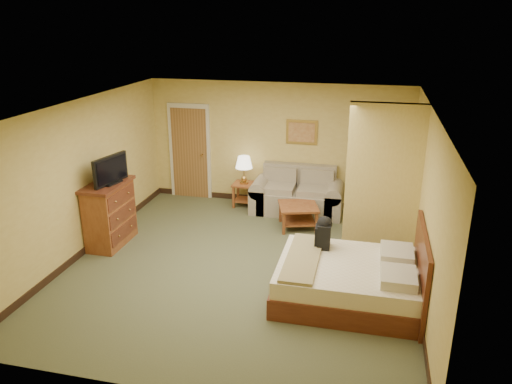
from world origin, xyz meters
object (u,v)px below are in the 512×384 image
(loveseat, at_px, (297,198))
(bed, at_px, (353,280))
(coffee_table, at_px, (298,212))
(dresser, at_px, (110,214))

(loveseat, xyz_separation_m, bed, (1.31, -3.18, 0.00))
(coffee_table, xyz_separation_m, bed, (1.16, -2.37, -0.02))
(dresser, bearing_deg, coffee_table, 25.14)
(coffee_table, xyz_separation_m, dresser, (-3.13, -1.47, 0.25))
(coffee_table, bearing_deg, dresser, -154.86)
(loveseat, height_order, bed, bed)
(dresser, distance_m, bed, 4.39)
(coffee_table, relative_size, bed, 0.43)
(loveseat, height_order, dresser, dresser)
(coffee_table, height_order, bed, bed)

